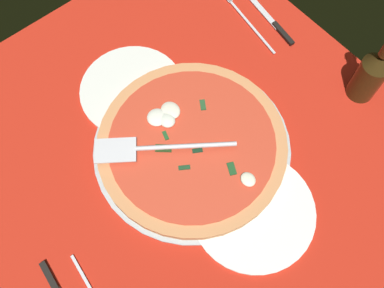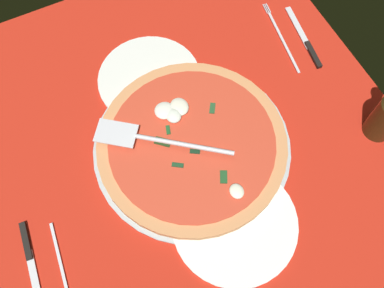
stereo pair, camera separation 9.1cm
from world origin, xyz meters
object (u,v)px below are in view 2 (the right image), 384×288
at_px(dinner_plate_left, 149,79).
at_px(place_setting_near, 46,265).
at_px(dinner_plate_right, 235,223).
at_px(pizza_server, 156,140).
at_px(pizza, 192,143).
at_px(place_setting_far, 294,41).

distance_m(dinner_plate_left, place_setting_near, 0.46).
distance_m(dinner_plate_right, place_setting_near, 0.38).
xyz_separation_m(dinner_plate_left, pizza_server, (0.17, -0.05, 0.04)).
xyz_separation_m(pizza, place_setting_far, (-0.15, 0.35, -0.02)).
xyz_separation_m(dinner_plate_right, pizza, (-0.19, -0.00, 0.01)).
height_order(dinner_plate_left, pizza_server, pizza_server).
height_order(dinner_plate_left, dinner_plate_right, same).
bearing_deg(dinner_plate_left, place_setting_far, 81.63).
bearing_deg(pizza, dinner_plate_left, -176.17).
distance_m(pizza, place_setting_far, 0.38).
bearing_deg(place_setting_far, dinner_plate_right, 142.32).
bearing_deg(dinner_plate_right, place_setting_far, 134.05).
height_order(dinner_plate_right, pizza_server, pizza_server).
height_order(dinner_plate_right, place_setting_far, place_setting_far).
relative_size(dinner_plate_right, place_setting_far, 1.12).
bearing_deg(place_setting_far, dinner_plate_left, 89.90).
height_order(dinner_plate_left, place_setting_far, place_setting_far).
height_order(dinner_plate_right, place_setting_near, place_setting_near).
relative_size(pizza_server, place_setting_far, 1.12).
bearing_deg(pizza_server, dinner_plate_left, -70.70).
bearing_deg(place_setting_near, place_setting_far, 114.61).
height_order(dinner_plate_left, pizza, pizza).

